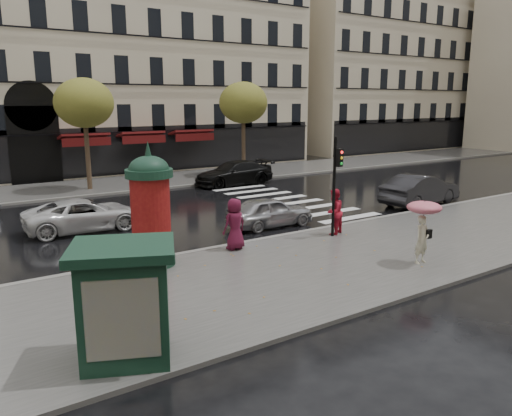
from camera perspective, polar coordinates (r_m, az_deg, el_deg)
ground at (r=16.77m, az=5.63°, el=-6.35°), size 160.00×160.00×0.00m
near_sidewalk at (r=16.39m, az=6.75°, el=-6.59°), size 90.00×7.00×0.12m
far_sidewalk at (r=33.28m, az=-15.58°, el=2.61°), size 90.00×6.00×0.12m
near_kerb at (r=19.06m, az=-0.10°, el=-3.80°), size 90.00×0.25×0.14m
far_kerb at (r=30.47m, az=-13.79°, el=1.88°), size 90.00×0.25×0.14m
zebra_crossing at (r=27.69m, az=2.66°, el=1.08°), size 3.60×11.75×0.01m
bldg_far_corner at (r=45.64m, az=-13.51°, el=19.36°), size 26.00×14.00×22.90m
bldg_far_right at (r=61.41m, az=13.04°, el=17.43°), size 24.00×14.00×22.90m
tree_far_left at (r=31.33m, az=-19.06°, el=11.23°), size 3.40×3.40×6.64m
tree_far_right at (r=35.81m, az=-1.46°, el=11.90°), size 3.40×3.40×6.64m
woman_umbrella at (r=16.90m, az=18.59°, el=-1.46°), size 1.10×1.10×2.11m
woman_red at (r=19.90m, az=8.89°, el=-0.42°), size 1.07×0.96×1.81m
man_burgundy at (r=17.66m, az=-2.44°, el=-1.84°), size 0.96×0.68×1.84m
morris_column at (r=16.09m, az=-11.97°, el=0.13°), size 1.48×1.48×3.98m
traffic_light at (r=19.31m, az=9.12°, el=3.52°), size 0.27×0.37×3.86m
newsstand at (r=10.49m, az=-14.75°, el=-10.27°), size 2.52×2.36×2.43m
car_silver at (r=21.37m, az=1.58°, el=-0.42°), size 3.91×1.66×1.32m
car_darkgrey at (r=27.27m, az=18.26°, el=2.01°), size 5.00×2.11×1.60m
car_white at (r=21.93m, az=-19.02°, el=-0.75°), size 4.86×2.35×1.33m
car_black at (r=32.18m, az=-2.55°, el=4.00°), size 5.26×2.14×1.53m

